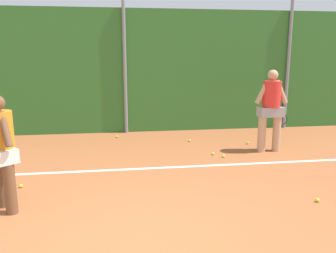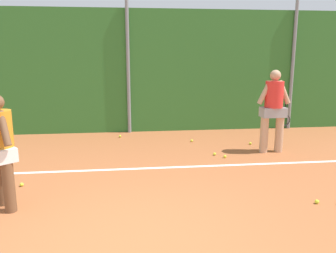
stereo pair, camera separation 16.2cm
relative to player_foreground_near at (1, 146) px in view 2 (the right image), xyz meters
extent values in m
plane|color=#A85B33|center=(1.89, 0.61, -0.96)|extent=(26.35, 26.35, 0.00)
cube|color=#33702D|center=(1.89, 5.10, 0.80)|extent=(17.13, 0.25, 3.54)
cylinder|color=gray|center=(1.89, 4.92, 0.98)|extent=(0.10, 0.10, 3.89)
cylinder|color=gray|center=(6.83, 4.92, 0.98)|extent=(0.10, 0.10, 3.89)
cube|color=white|center=(1.89, 1.57, -0.96)|extent=(12.52, 0.10, 0.01)
cylinder|color=brown|center=(0.11, -0.14, -0.59)|extent=(0.17, 0.17, 0.76)
cylinder|color=brown|center=(-0.10, 0.13, -0.59)|extent=(0.17, 0.17, 0.76)
cube|color=white|center=(0.00, 0.00, -0.11)|extent=(0.54, 0.58, 0.20)
cylinder|color=brown|center=(0.13, -0.17, 0.30)|extent=(0.23, 0.26, 0.52)
cylinder|color=tan|center=(5.02, 2.44, -0.54)|extent=(0.19, 0.19, 0.85)
cylinder|color=tan|center=(5.40, 2.45, -0.54)|extent=(0.19, 0.19, 0.85)
cube|color=#99999E|center=(5.21, 2.44, -0.01)|extent=(0.57, 0.35, 0.23)
cylinder|color=red|center=(5.21, 2.44, 0.41)|extent=(0.41, 0.41, 0.60)
sphere|color=tan|center=(5.21, 2.44, 0.84)|extent=(0.24, 0.24, 0.24)
cylinder|color=tan|center=(4.97, 2.44, 0.45)|extent=(0.34, 0.12, 0.56)
cylinder|color=tan|center=(5.44, 2.45, 0.45)|extent=(0.34, 0.12, 0.56)
cylinder|color=black|center=(5.53, 2.50, 0.05)|extent=(0.03, 0.03, 0.28)
torus|color=#26262B|center=(5.53, 2.50, -0.22)|extent=(0.28, 0.03, 0.28)
sphere|color=#CCDB33|center=(3.81, 2.31, -0.93)|extent=(0.07, 0.07, 0.07)
sphere|color=#CCDB33|center=(4.96, 3.14, -0.93)|extent=(0.07, 0.07, 0.07)
sphere|color=#CCDB33|center=(-0.03, 0.86, -0.93)|extent=(0.07, 0.07, 0.07)
sphere|color=#CCDB33|center=(1.62, 4.31, -0.93)|extent=(0.07, 0.07, 0.07)
sphere|color=#CCDB33|center=(3.99, 2.09, -0.93)|extent=(0.07, 0.07, 0.07)
sphere|color=#CCDB33|center=(3.52, 3.59, -0.93)|extent=(0.07, 0.07, 0.07)
sphere|color=#CCDB33|center=(4.75, -0.41, -0.93)|extent=(0.07, 0.07, 0.07)
camera|label=1|loc=(1.71, -5.08, 1.33)|focal=36.77mm
camera|label=2|loc=(1.87, -5.10, 1.33)|focal=36.77mm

